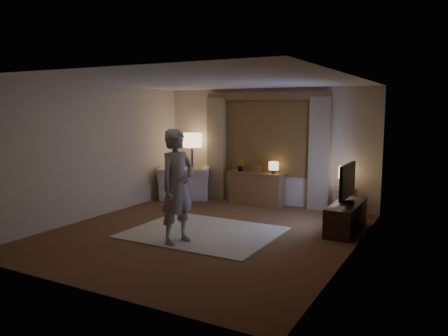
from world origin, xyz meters
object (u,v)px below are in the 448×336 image
Objects in this scene: side_table at (345,202)px; person at (177,186)px; tv_stand at (346,217)px; armchair at (184,182)px; sideboard at (257,189)px.

person is at bearing -121.18° from side_table.
side_table reaches higher than tv_stand.
armchair is 2.15× the size of side_table.
side_table is at bearing -19.57° from person.
sideboard is 1.98m from side_table.
sideboard is 2.14× the size of side_table.
armchair is at bearing -173.41° from sideboard.
armchair is at bearing 43.61° from person.
person is (0.07, -3.21, 0.58)m from sideboard.
side_table is (3.78, 0.16, -0.11)m from armchair.
sideboard is 0.66× the size of person.
armchair reaches higher than sideboard.
sideboard is at bearing 12.78° from person.
armchair is 3.58m from person.
sideboard is 2.57m from tv_stand.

